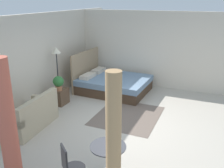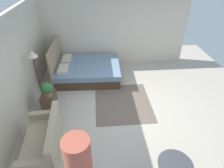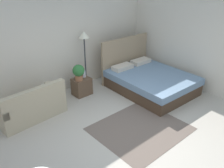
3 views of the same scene
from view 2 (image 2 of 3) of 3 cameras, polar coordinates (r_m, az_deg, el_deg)
ground_plane at (r=5.65m, az=3.80°, el=-8.04°), size 9.26×8.65×0.02m
wall_back at (r=5.24m, az=-27.82°, el=2.21°), size 9.26×0.12×2.69m
wall_right at (r=7.70m, az=0.88°, el=15.64°), size 0.12×5.65×2.69m
area_rug at (r=5.92m, az=3.24°, el=-5.54°), size 1.91×1.68×0.01m
bed at (r=7.06m, az=-7.75°, el=4.16°), size 1.87×2.34×1.33m
couch at (r=4.73m, az=-19.59°, el=-16.01°), size 1.56×0.84×0.84m
nightstand at (r=5.90m, az=-18.27°, el=-4.73°), size 0.48×0.38×0.48m
potted_plant at (r=5.53m, az=-18.88°, el=-1.40°), size 0.32×0.32×0.44m
vase at (r=5.81m, az=-19.04°, el=-1.45°), size 0.10×0.10×0.18m
floor_lamp at (r=5.68m, az=-22.41°, el=6.57°), size 0.29×0.29×1.67m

